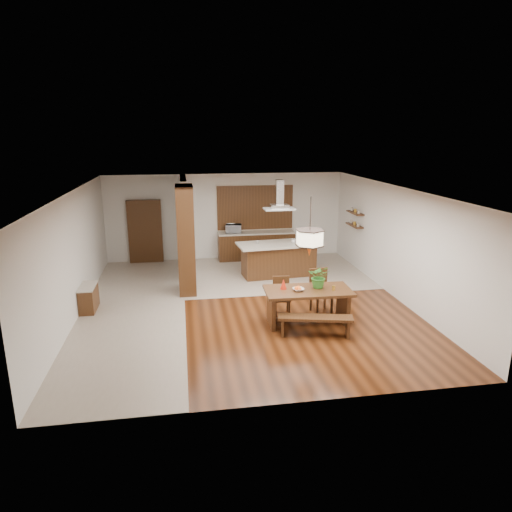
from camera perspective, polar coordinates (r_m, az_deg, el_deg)
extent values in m
plane|color=#38190A|center=(11.68, -1.46, -5.99)|extent=(9.00, 9.00, 0.00)
cube|color=white|center=(10.97, -1.56, 8.28)|extent=(8.00, 9.00, 0.04)
cube|color=silver|center=(15.61, -3.79, 4.92)|extent=(8.00, 0.04, 2.90)
cube|color=silver|center=(7.03, 3.59, -8.01)|extent=(8.00, 0.04, 2.90)
cube|color=silver|center=(11.42, -21.81, 0.05)|extent=(0.04, 9.00, 2.90)
cube|color=silver|center=(12.41, 17.11, 1.62)|extent=(0.04, 9.00, 2.90)
cube|color=#B2A494|center=(11.65, -15.07, -6.56)|extent=(2.50, 9.00, 0.01)
cube|color=#B2A494|center=(14.20, 2.14, -2.09)|extent=(5.50, 4.00, 0.01)
cube|color=#3B1F0E|center=(10.97, -1.56, 8.20)|extent=(8.00, 9.00, 0.02)
cube|color=#321D0E|center=(12.30, -8.76, 2.00)|extent=(0.45, 1.00, 2.90)
cube|color=silver|center=(14.36, -8.89, 3.88)|extent=(0.18, 2.40, 2.90)
cube|color=#321D0E|center=(11.89, -20.18, -4.95)|extent=(0.37, 0.88, 0.63)
cube|color=#321D0E|center=(15.56, -13.68, 2.99)|extent=(1.10, 0.20, 2.10)
cube|color=#321D0E|center=(15.65, 0.03, 1.24)|extent=(2.60, 0.60, 0.90)
cube|color=beige|center=(15.55, 0.03, 2.94)|extent=(2.60, 0.62, 0.05)
cube|color=#A35F30|center=(15.65, -0.13, 6.09)|extent=(2.60, 0.08, 1.50)
cube|color=#321D0E|center=(14.69, 12.21, 3.77)|extent=(0.26, 0.90, 0.04)
cube|color=#321D0E|center=(14.62, 12.30, 5.31)|extent=(0.26, 0.90, 0.04)
cube|color=#321D0E|center=(10.34, 6.52, -4.35)|extent=(1.97, 1.03, 0.06)
cube|color=#321D0E|center=(10.32, 1.90, -6.69)|extent=(0.11, 0.78, 0.74)
cube|color=#321D0E|center=(10.71, 10.85, -6.14)|extent=(0.11, 0.78, 0.74)
imported|color=#317426|center=(10.39, 7.92, -2.56)|extent=(0.61, 0.57, 0.53)
imported|color=beige|center=(10.22, 5.32, -4.19)|extent=(0.27, 0.27, 0.06)
cone|color=red|center=(10.29, 3.45, -3.52)|extent=(0.18, 0.18, 0.23)
cylinder|color=gold|center=(10.36, 9.68, -3.96)|extent=(0.08, 0.08, 0.10)
cube|color=#321D0E|center=(13.82, 2.84, -0.52)|extent=(2.22, 1.01, 0.97)
cube|color=beige|center=(13.64, 2.91, 1.49)|extent=(2.56, 1.30, 0.05)
imported|color=silver|center=(13.69, 4.72, 1.85)|extent=(0.15, 0.15, 0.10)
imported|color=silver|center=(15.38, -2.83, 3.43)|extent=(0.57, 0.43, 0.29)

